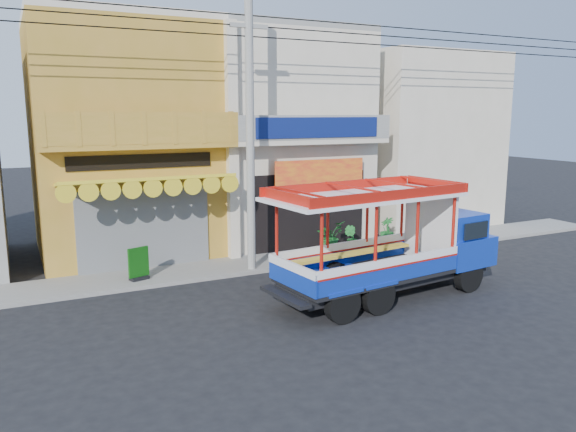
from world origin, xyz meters
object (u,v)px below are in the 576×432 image
object	(u,v)px
songthaew_truck	(401,241)
potted_plant_c	(387,230)
green_sign	(139,266)
potted_plant_a	(330,236)
potted_plant_b	(351,238)
utility_pole	(254,113)

from	to	relation	value
songthaew_truck	potted_plant_c	world-z (taller)	songthaew_truck
green_sign	potted_plant_a	world-z (taller)	potted_plant_a
songthaew_truck	green_sign	xyz separation A→B (m)	(-6.39, 4.27, -1.00)
potted_plant_c	potted_plant_a	bearing A→B (deg)	-87.51
songthaew_truck	potted_plant_c	size ratio (longest dim) A/B	7.25
songthaew_truck	potted_plant_a	bearing A→B (deg)	83.41
songthaew_truck	potted_plant_b	xyz separation A→B (m)	(1.34, 4.61, -0.98)
utility_pole	potted_plant_b	bearing A→B (deg)	9.90
utility_pole	potted_plant_c	bearing A→B (deg)	10.40
potted_plant_c	green_sign	bearing A→B (deg)	-87.71
green_sign	potted_plant_b	size ratio (longest dim) A/B	1.13
songthaew_truck	potted_plant_c	bearing A→B (deg)	57.19
utility_pole	potted_plant_c	xyz separation A→B (m)	(5.96, 1.09, -4.43)
potted_plant_b	potted_plant_c	bearing A→B (deg)	-107.67
potted_plant_b	potted_plant_c	xyz separation A→B (m)	(1.88, 0.38, 0.05)
green_sign	potted_plant_c	size ratio (longest dim) A/B	1.02
songthaew_truck	potted_plant_a	xyz separation A→B (m)	(0.55, 4.78, -0.87)
potted_plant_a	potted_plant_c	world-z (taller)	potted_plant_a
green_sign	potted_plant_c	distance (m)	9.64
utility_pole	green_sign	size ratio (longest dim) A/B	28.24
songthaew_truck	green_sign	distance (m)	7.75
green_sign	potted_plant_c	bearing A→B (deg)	4.30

